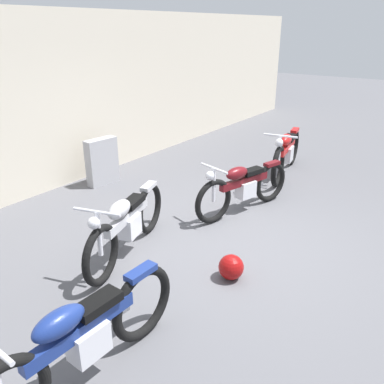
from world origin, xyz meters
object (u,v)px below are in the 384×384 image
Objects in this scene: stone_marker at (102,162)px; helmet at (231,267)px; motorcycle_blue at (81,339)px; motorcycle_silver at (127,224)px; motorcycle_red at (286,152)px; motorcycle_maroon at (243,187)px.

helmet is (-1.24, -3.48, -0.28)m from stone_marker.
motorcycle_blue reaches higher than helmet.
stone_marker is 2.88× the size of helmet.
stone_marker reaches higher than helmet.
motorcycle_silver reaches higher than stone_marker.
stone_marker is 3.51m from motorcycle_red.
helmet is at bearing 3.05° from motorcycle_red.
motorcycle_maroon is at bearing -169.54° from motorcycle_blue.
helmet is 0.14× the size of motorcycle_blue.
motorcycle_maroon is 0.91× the size of motorcycle_blue.
motorcycle_silver is 4.00m from motorcycle_red.
stone_marker is 2.64m from motorcycle_silver.
stone_marker is 0.44× the size of motorcycle_silver.
helmet is at bearing 175.31° from motorcycle_blue.
motorcycle_red is at bearing 157.17° from motorcycle_silver.
motorcycle_blue is (-1.97, 0.22, 0.30)m from helmet.
motorcycle_red reaches higher than stone_marker.
stone_marker is at bearing -65.42° from motorcycle_maroon.
helmet is 0.14× the size of motorcycle_red.
motorcycle_maroon is (1.68, 0.79, 0.27)m from helmet.
stone_marker is 4.58m from motorcycle_blue.
motorcycle_blue reaches higher than motorcycle_maroon.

